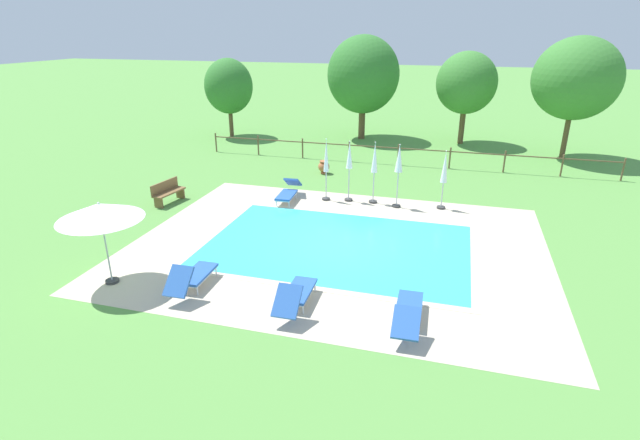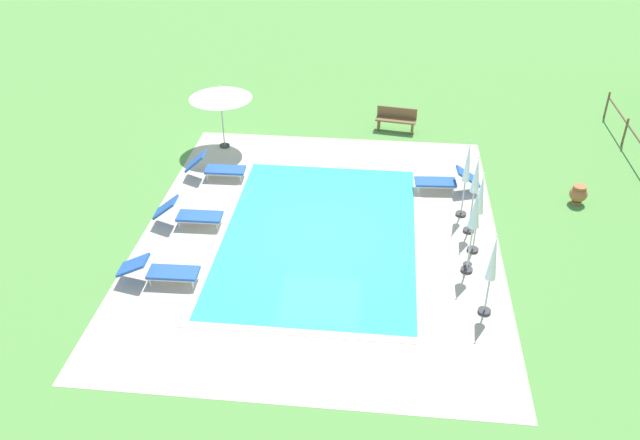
% 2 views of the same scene
% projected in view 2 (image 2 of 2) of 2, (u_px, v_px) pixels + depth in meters
% --- Properties ---
extents(ground_plane, '(160.00, 160.00, 0.00)m').
position_uv_depth(ground_plane, '(320.00, 234.00, 19.20)').
color(ground_plane, '#599342').
extents(pool_deck_paving, '(12.91, 10.18, 0.01)m').
position_uv_depth(pool_deck_paving, '(320.00, 234.00, 19.20)').
color(pool_deck_paving, beige).
rests_on(pool_deck_paving, ground).
extents(swimming_pool_water, '(8.20, 5.47, 0.01)m').
position_uv_depth(swimming_pool_water, '(320.00, 234.00, 19.20)').
color(swimming_pool_water, '#38C6D1').
rests_on(swimming_pool_water, ground).
extents(pool_coping_rim, '(8.68, 5.95, 0.01)m').
position_uv_depth(pool_coping_rim, '(320.00, 234.00, 19.19)').
color(pool_coping_rim, beige).
rests_on(pool_coping_rim, ground).
extents(sun_lounger_north_near_steps, '(0.65, 1.97, 0.90)m').
position_uv_depth(sun_lounger_north_near_steps, '(217.00, 168.00, 21.86)').
color(sun_lounger_north_near_steps, '#2856A8').
rests_on(sun_lounger_north_near_steps, ground).
extents(sun_lounger_north_mid, '(0.66, 2.09, 0.70)m').
position_uv_depth(sun_lounger_north_mid, '(162.00, 271.00, 17.13)').
color(sun_lounger_north_mid, '#2856A8').
rests_on(sun_lounger_north_mid, ground).
extents(sun_lounger_north_far, '(0.65, 2.00, 0.86)m').
position_uv_depth(sun_lounger_north_far, '(190.00, 214.00, 19.43)').
color(sun_lounger_north_far, '#2856A8').
rests_on(sun_lounger_north_far, ground).
extents(sun_lounger_south_far, '(0.73, 2.06, 0.80)m').
position_uv_depth(sun_lounger_south_far, '(445.00, 181.00, 21.15)').
color(sun_lounger_south_far, '#2856A8').
rests_on(sun_lounger_south_far, ground).
extents(patio_umbrella_open_foreground, '(2.19, 2.19, 2.33)m').
position_uv_depth(patio_umbrella_open_foreground, '(220.00, 93.00, 22.94)').
color(patio_umbrella_open_foreground, '#383838').
rests_on(patio_umbrella_open_foreground, ground).
extents(patio_umbrella_closed_row_west, '(0.32, 0.32, 2.47)m').
position_uv_depth(patio_umbrella_closed_row_west, '(475.00, 216.00, 16.78)').
color(patio_umbrella_closed_row_west, '#383838').
rests_on(patio_umbrella_closed_row_west, ground).
extents(patio_umbrella_closed_row_mid_west, '(0.32, 0.32, 2.43)m').
position_uv_depth(patio_umbrella_closed_row_mid_west, '(475.00, 182.00, 18.44)').
color(patio_umbrella_closed_row_mid_west, '#383838').
rests_on(patio_umbrella_closed_row_mid_west, ground).
extents(patio_umbrella_closed_row_centre, '(0.32, 0.32, 2.29)m').
position_uv_depth(patio_umbrella_closed_row_centre, '(492.00, 264.00, 15.49)').
color(patio_umbrella_closed_row_centre, '#383838').
rests_on(patio_umbrella_closed_row_centre, ground).
extents(patio_umbrella_closed_row_mid_east, '(0.32, 0.32, 2.46)m').
position_uv_depth(patio_umbrella_closed_row_mid_east, '(480.00, 201.00, 17.63)').
color(patio_umbrella_closed_row_mid_east, '#383838').
rests_on(patio_umbrella_closed_row_mid_east, ground).
extents(patio_umbrella_closed_row_east, '(0.32, 0.32, 2.51)m').
position_uv_depth(patio_umbrella_closed_row_east, '(467.00, 169.00, 19.25)').
color(patio_umbrella_closed_row_east, '#383838').
rests_on(patio_umbrella_closed_row_east, ground).
extents(wooden_bench_lawn_side, '(0.66, 1.55, 0.87)m').
position_uv_depth(wooden_bench_lawn_side, '(396.00, 119.00, 24.99)').
color(wooden_bench_lawn_side, brown).
rests_on(wooden_bench_lawn_side, ground).
extents(terracotta_urn_near_fence, '(0.54, 0.54, 0.62)m').
position_uv_depth(terracotta_urn_near_fence, '(578.00, 194.00, 20.50)').
color(terracotta_urn_near_fence, '#B7663D').
rests_on(terracotta_urn_near_fence, ground).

